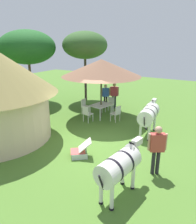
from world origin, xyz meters
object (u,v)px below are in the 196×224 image
at_px(patio_chair_near_lawn, 87,113).
at_px(guest_beside_umbrella, 114,93).
at_px(shade_umbrella, 101,68).
at_px(patio_chair_west_end, 116,113).
at_px(patio_chair_east_end, 85,105).
at_px(acacia_tree_left_background, 27,47).
at_px(acacia_tree_right_background, 85,45).
at_px(guest_behind_table, 106,94).
at_px(zebra_by_umbrella, 120,165).
at_px(patio_chair_near_hut, 110,103).
at_px(standing_watcher, 157,146).
at_px(patio_dining_table, 101,106).
at_px(striped_lounge_chair, 81,150).
at_px(zebra_nearest_camera, 149,114).

bearing_deg(patio_chair_near_lawn, guest_beside_umbrella, 99.59).
relative_size(shade_umbrella, patio_chair_near_lawn, 4.87).
bearing_deg(patio_chair_west_end, patio_chair_near_lawn, 134.95).
distance_m(patio_chair_west_end, patio_chair_east_end, 2.26).
relative_size(acacia_tree_left_background, acacia_tree_right_background, 1.02).
height_order(patio_chair_near_lawn, acacia_tree_left_background, acacia_tree_left_background).
height_order(guest_behind_table, zebra_by_umbrella, guest_behind_table).
bearing_deg(patio_chair_west_end, patio_chair_near_hut, 51.17).
distance_m(guest_behind_table, acacia_tree_right_background, 3.87).
bearing_deg(guest_beside_umbrella, shade_umbrella, -109.65).
height_order(patio_chair_near_lawn, standing_watcher, standing_watcher).
height_order(patio_dining_table, striped_lounge_chair, patio_dining_table).
bearing_deg(standing_watcher, patio_chair_west_end, 99.82).
xyz_separation_m(patio_chair_west_end, standing_watcher, (-3.69, -3.19, 0.51)).
relative_size(patio_chair_near_lawn, zebra_nearest_camera, 0.39).
bearing_deg(patio_chair_near_lawn, standing_watcher, -18.87).
height_order(guest_behind_table, acacia_tree_right_background, acacia_tree_right_background).
bearing_deg(zebra_by_umbrella, guest_beside_umbrella, 126.01).
distance_m(standing_watcher, acacia_tree_right_background, 10.16).
relative_size(shade_umbrella, guest_beside_umbrella, 2.60).
height_order(standing_watcher, acacia_tree_left_background, acacia_tree_left_background).
bearing_deg(patio_chair_near_lawn, acacia_tree_left_background, 178.80).
bearing_deg(patio_chair_near_lawn, patio_dining_table, 90.00).
bearing_deg(acacia_tree_left_background, acacia_tree_right_background, -53.12).
relative_size(patio_dining_table, striped_lounge_chair, 1.43).
xyz_separation_m(patio_chair_near_hut, acacia_tree_left_background, (-0.80, 5.97, 3.29)).
bearing_deg(acacia_tree_left_background, zebra_nearest_camera, -98.36).
xyz_separation_m(shade_umbrella, guest_behind_table, (1.66, 0.60, -1.90)).
distance_m(patio_chair_west_end, guest_behind_table, 2.60).
distance_m(patio_chair_west_end, standing_watcher, 4.90).
relative_size(shade_umbrella, acacia_tree_right_background, 0.90).
bearing_deg(acacia_tree_right_background, patio_chair_near_lawn, -145.85).
bearing_deg(standing_watcher, guest_behind_table, 100.19).
distance_m(patio_chair_east_end, acacia_tree_right_background, 4.65).
distance_m(striped_lounge_chair, zebra_by_umbrella, 2.59).
distance_m(patio_chair_near_hut, acacia_tree_left_background, 6.86).
bearing_deg(patio_chair_near_hut, patio_chair_near_lawn, 83.78).
bearing_deg(zebra_nearest_camera, guest_beside_umbrella, 133.13).
bearing_deg(patio_chair_near_lawn, zebra_nearest_camera, 15.12).
bearing_deg(patio_chair_west_end, patio_chair_east_end, 96.17).
bearing_deg(guest_beside_umbrella, patio_chair_west_end, -82.72).
distance_m(patio_dining_table, acacia_tree_left_background, 6.75).
xyz_separation_m(zebra_nearest_camera, acacia_tree_left_background, (1.33, 9.07, 2.79)).
distance_m(patio_dining_table, standing_watcher, 5.85).
relative_size(patio_chair_near_lawn, acacia_tree_left_background, 0.18).
bearing_deg(guest_beside_umbrella, patio_chair_east_end, -141.93).
bearing_deg(guest_behind_table, zebra_nearest_camera, 104.87).
bearing_deg(patio_chair_near_hut, guest_behind_table, -39.42).
bearing_deg(shade_umbrella, acacia_tree_left_background, 86.71).
bearing_deg(shade_umbrella, patio_dining_table, 90.00).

